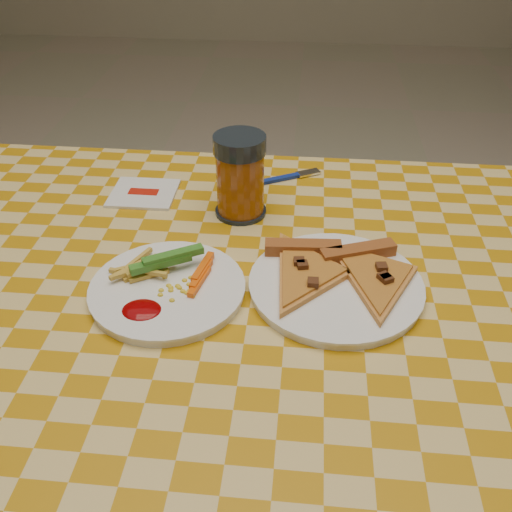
% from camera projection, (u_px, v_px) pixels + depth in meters
% --- Properties ---
extents(table, '(1.28, 0.88, 0.76)m').
position_uv_depth(table, '(252.00, 329.00, 0.86)').
color(table, white).
rests_on(table, ground).
extents(plate_left, '(0.26, 0.26, 0.01)m').
position_uv_depth(plate_left, '(168.00, 290.00, 0.81)').
color(plate_left, white).
rests_on(plate_left, table).
extents(plate_right, '(0.31, 0.31, 0.01)m').
position_uv_depth(plate_right, '(336.00, 287.00, 0.82)').
color(plate_right, white).
rests_on(plate_right, table).
extents(fries_veggies, '(0.16, 0.15, 0.04)m').
position_uv_depth(fries_veggies, '(163.00, 275.00, 0.81)').
color(fries_veggies, gold).
rests_on(fries_veggies, plate_left).
extents(pizza_slices, '(0.28, 0.26, 0.02)m').
position_uv_depth(pizza_slices, '(338.00, 272.00, 0.82)').
color(pizza_slices, gold).
rests_on(pizza_slices, plate_right).
extents(drink_glass, '(0.09, 0.09, 0.14)m').
position_uv_depth(drink_glass, '(240.00, 177.00, 0.95)').
color(drink_glass, black).
rests_on(drink_glass, table).
extents(napkin, '(0.12, 0.11, 0.01)m').
position_uv_depth(napkin, '(144.00, 193.00, 1.04)').
color(napkin, silver).
rests_on(napkin, table).
extents(fork, '(0.14, 0.08, 0.01)m').
position_uv_depth(fork, '(286.00, 177.00, 1.09)').
color(fork, navy).
rests_on(fork, table).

